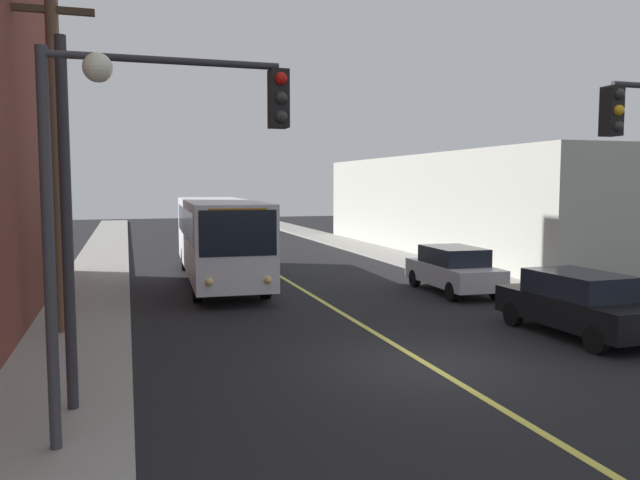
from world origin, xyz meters
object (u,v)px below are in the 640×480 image
parked_car_black (578,303)px  street_lamp_left (64,190)px  parked_car_silver (453,269)px  traffic_signal_left_corner (164,155)px  city_bus (218,235)px  utility_pole_near (55,123)px  fire_hydrant (566,290)px

parked_car_black → street_lamp_left: street_lamp_left is taller
parked_car_silver → traffic_signal_left_corner: size_ratio=0.74×
city_bus → traffic_signal_left_corner: 14.38m
parked_car_black → utility_pole_near: 13.69m
street_lamp_left → fire_hydrant: (13.68, 6.81, -3.16)m
parked_car_black → street_lamp_left: bearing=-162.0°
parked_car_black → fire_hydrant: bearing=55.5°
city_bus → parked_car_silver: 9.17m
parked_car_silver → traffic_signal_left_corner: traffic_signal_left_corner is taller
street_lamp_left → parked_car_black: bearing=18.0°
utility_pole_near → street_lamp_left: size_ratio=1.70×
parked_car_black → traffic_signal_left_corner: (-10.17, -2.16, 3.46)m
fire_hydrant → parked_car_silver: bearing=118.2°
parked_car_black → parked_car_silver: 6.61m
city_bus → parked_car_silver: bearing=-34.1°
parked_car_silver → utility_pole_near: bearing=-167.0°
city_bus → parked_car_silver: (7.55, -5.11, -0.98)m
parked_car_black → parked_car_silver: bearing=88.5°
parked_car_black → street_lamp_left: 12.52m
parked_car_silver → city_bus: bearing=145.9°
traffic_signal_left_corner → street_lamp_left: size_ratio=1.09×
utility_pole_near → fire_hydrant: size_ratio=11.12×
parked_car_black → fire_hydrant: (2.09, 3.04, -0.26)m
city_bus → utility_pole_near: utility_pole_near is taller
utility_pole_near → parked_car_black: bearing=-16.7°
traffic_signal_left_corner → parked_car_silver: bearing=40.3°
city_bus → fire_hydrant: size_ratio=14.56×
parked_car_black → fire_hydrant: parked_car_black is taller
utility_pole_near → fire_hydrant: utility_pole_near is taller
parked_car_black → fire_hydrant: size_ratio=5.32×
city_bus → utility_pole_near: (-5.03, -8.01, 3.49)m
city_bus → street_lamp_left: street_lamp_left is taller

